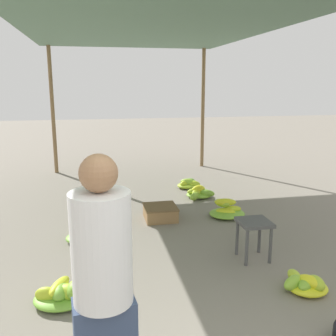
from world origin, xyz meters
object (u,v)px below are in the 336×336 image
object	(u,v)px
banana_pile_left_1	(85,235)
crate_near	(160,213)
stool	(254,228)
vendor_foreground	(103,287)
banana_pile_right_0	(306,284)
banana_pile_right_3	(188,184)
banana_pile_right_2	(199,193)
banana_pile_left_0	(64,293)
banana_pile_right_1	(227,211)

from	to	relation	value
banana_pile_left_1	crate_near	world-z (taller)	crate_near
stool	vendor_foreground	bearing A→B (deg)	-134.84
banana_pile_right_0	banana_pile_right_3	distance (m)	3.70
banana_pile_right_2	banana_pile_left_0	bearing A→B (deg)	-126.32
banana_pile_left_1	banana_pile_right_3	size ratio (longest dim) A/B	1.33
banana_pile_right_0	banana_pile_right_1	world-z (taller)	banana_pile_right_1
vendor_foreground	banana_pile_left_1	world-z (taller)	vendor_foreground
vendor_foreground	banana_pile_right_2	world-z (taller)	vendor_foreground
banana_pile_left_1	crate_near	size ratio (longest dim) A/B	1.27
stool	banana_pile_right_3	world-z (taller)	stool
banana_pile_left_0	banana_pile_right_0	xyz separation A→B (m)	(2.20, -0.28, -0.00)
banana_pile_right_0	crate_near	bearing A→B (deg)	114.19
banana_pile_left_1	banana_pile_right_2	world-z (taller)	banana_pile_right_2
banana_pile_right_2	banana_pile_left_1	bearing A→B (deg)	-142.59
vendor_foreground	stool	bearing A→B (deg)	45.16
crate_near	banana_pile_right_1	bearing A→B (deg)	-5.51
banana_pile_right_0	banana_pile_right_2	world-z (taller)	banana_pile_right_2
banana_pile_right_2	crate_near	xyz separation A→B (m)	(-0.83, -0.89, 0.02)
vendor_foreground	banana_pile_left_1	xyz separation A→B (m)	(-0.17, 2.56, -0.74)
banana_pile_left_0	banana_pile_right_2	xyz separation A→B (m)	(2.05, 2.78, -0.00)
stool	banana_pile_left_1	xyz separation A→B (m)	(-1.83, 0.88, -0.29)
banana_pile_right_0	crate_near	size ratio (longest dim) A/B	1.00
banana_pile_left_1	banana_pile_right_2	size ratio (longest dim) A/B	1.15
vendor_foreground	crate_near	world-z (taller)	vendor_foreground
stool	banana_pile_right_0	xyz separation A→B (m)	(0.19, -0.75, -0.27)
banana_pile_left_0	crate_near	distance (m)	2.25
banana_pile_left_1	banana_pile_right_3	xyz separation A→B (m)	(1.86, 2.07, 0.01)
banana_pile_right_2	crate_near	size ratio (longest dim) A/B	1.10
crate_near	vendor_foreground	bearing A→B (deg)	-105.90
vendor_foreground	crate_near	distance (m)	3.31
vendor_foreground	stool	xyz separation A→B (m)	(1.67, 1.68, -0.45)
banana_pile_left_0	crate_near	size ratio (longest dim) A/B	1.22
banana_pile_left_0	crate_near	world-z (taller)	banana_pile_left_0
banana_pile_left_0	banana_pile_left_1	size ratio (longest dim) A/B	0.96
vendor_foreground	banana_pile_right_0	xyz separation A→B (m)	(1.86, 0.93, -0.72)
banana_pile_right_2	banana_pile_right_3	distance (m)	0.64
banana_pile_right_1	banana_pile_right_2	size ratio (longest dim) A/B	1.03
banana_pile_right_0	banana_pile_right_2	distance (m)	3.07
stool	crate_near	size ratio (longest dim) A/B	0.97
banana_pile_left_1	banana_pile_right_1	bearing A→B (deg)	12.77
vendor_foreground	crate_near	xyz separation A→B (m)	(0.89, 3.11, -0.71)
banana_pile_right_3	crate_near	xyz separation A→B (m)	(-0.81, -1.52, 0.02)
banana_pile_right_2	vendor_foreground	bearing A→B (deg)	-113.22
banana_pile_right_1	banana_pile_right_3	world-z (taller)	banana_pile_right_1
banana_pile_left_1	banana_pile_right_1	world-z (taller)	banana_pile_right_1
stool	banana_pile_right_0	distance (m)	0.82
banana_pile_right_0	banana_pile_right_3	xyz separation A→B (m)	(-0.17, 3.70, -0.01)
banana_pile_left_0	banana_pile_right_3	world-z (taller)	banana_pile_left_0
banana_pile_right_3	banana_pile_right_1	bearing A→B (deg)	-84.46
banana_pile_right_1	crate_near	distance (m)	0.97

